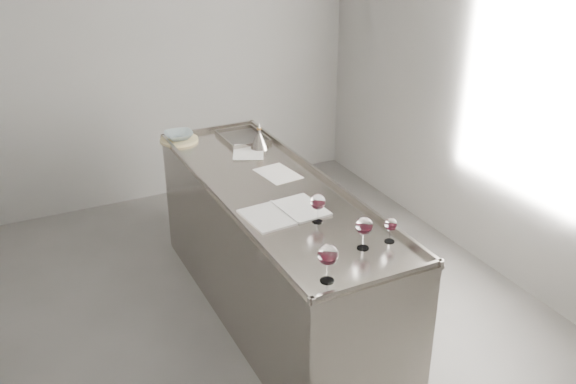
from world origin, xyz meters
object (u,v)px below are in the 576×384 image
wine_glass_small (391,225)px  wine_funnel (259,141)px  wine_glass_left (328,256)px  wine_glass_middle (364,227)px  wine_glass_right (318,202)px  notebook (284,213)px  ceramic_bowl (179,135)px  counter (274,253)px

wine_glass_small → wine_funnel: size_ratio=0.70×
wine_glass_left → wine_glass_middle: bearing=30.2°
wine_glass_right → wine_funnel: 1.20m
wine_glass_right → notebook: size_ratio=0.36×
wine_glass_left → wine_funnel: (0.42, 1.74, -0.08)m
wine_glass_right → notebook: wine_glass_right is taller
wine_glass_middle → ceramic_bowl: 1.99m
wine_funnel → wine_glass_middle: bearing=-93.5°
ceramic_bowl → wine_glass_right: bearing=-78.9°
counter → wine_glass_small: wine_glass_small is taller
notebook → wine_glass_middle: bearing=-73.8°
wine_glass_right → wine_glass_small: size_ratio=1.24×
ceramic_bowl → wine_glass_middle: bearing=-78.9°
wine_glass_small → wine_funnel: wine_funnel is taller
wine_glass_middle → wine_glass_right: 0.37m
wine_glass_middle → wine_glass_right: bearing=101.4°
counter → wine_glass_left: (-0.21, -1.06, 0.61)m
wine_glass_left → wine_glass_right: wine_glass_left is taller
wine_glass_left → ceramic_bowl: 2.14m
notebook → ceramic_bowl: 1.43m
wine_glass_right → ceramic_bowl: bearing=101.1°
wine_glass_left → wine_glass_middle: wine_glass_left is taller
counter → ceramic_bowl: bearing=104.3°
wine_funnel → counter: bearing=-106.8°
wine_glass_small → ceramic_bowl: wine_glass_small is taller
wine_glass_right → wine_funnel: bearing=81.9°
wine_glass_right → wine_glass_small: 0.44m
counter → wine_glass_small: (0.27, -0.88, 0.57)m
wine_glass_right → wine_glass_left: bearing=-114.3°
notebook → wine_glass_right: bearing=-58.5°
wine_glass_right → ceramic_bowl: wine_glass_right is taller
notebook → wine_funnel: bearing=69.9°
counter → wine_glass_left: wine_glass_left is taller
wine_funnel → ceramic_bowl: bearing=140.0°
wine_glass_right → notebook: 0.24m
counter → wine_funnel: 0.88m
wine_glass_right → notebook: (-0.12, 0.17, -0.12)m
wine_glass_small → notebook: bearing=123.8°
counter → wine_funnel: size_ratio=12.20×
wine_glass_small → ceramic_bowl: size_ratio=0.66×
wine_glass_right → wine_glass_middle: bearing=-78.6°
notebook → counter: bearing=71.3°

